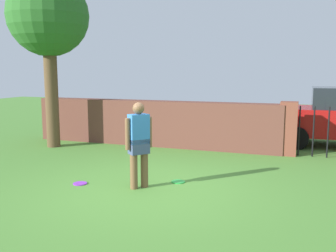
{
  "coord_description": "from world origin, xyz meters",
  "views": [
    {
      "loc": [
        2.65,
        -6.26,
        2.19
      ],
      "look_at": [
        -0.09,
        1.41,
        1.0
      ],
      "focal_mm": 40.44,
      "sensor_mm": 36.0,
      "label": 1
    }
  ],
  "objects": [
    {
      "name": "fence_gate",
      "position": [
        3.46,
        3.97,
        0.7
      ],
      "size": [
        2.71,
        0.44,
        1.4
      ],
      "color": "brown",
      "rests_on": "ground"
    },
    {
      "name": "brick_wall",
      "position": [
        -1.5,
        3.97,
        0.66
      ],
      "size": [
        7.45,
        0.5,
        1.32
      ],
      "primitive_type": "cube",
      "color": "brown",
      "rests_on": "ground"
    },
    {
      "name": "tree",
      "position": [
        -4.15,
        2.83,
        3.63
      ],
      "size": [
        2.25,
        2.25,
        4.84
      ],
      "color": "brown",
      "rests_on": "ground"
    },
    {
      "name": "frisbee_green",
      "position": [
        0.39,
        0.66,
        0.01
      ],
      "size": [
        0.27,
        0.27,
        0.02
      ],
      "primitive_type": "cylinder",
      "color": "green",
      "rests_on": "ground"
    },
    {
      "name": "ground_plane",
      "position": [
        0.0,
        0.0,
        0.0
      ],
      "size": [
        40.0,
        40.0,
        0.0
      ],
      "primitive_type": "plane",
      "color": "#4C8433"
    },
    {
      "name": "person",
      "position": [
        -0.19,
        0.07,
        0.9
      ],
      "size": [
        0.4,
        0.43,
        1.62
      ],
      "rotation": [
        0.0,
        0.0,
        0.87
      ],
      "color": "brown",
      "rests_on": "ground"
    },
    {
      "name": "frisbee_purple",
      "position": [
        -1.38,
        -0.11,
        0.01
      ],
      "size": [
        0.27,
        0.27,
        0.02
      ],
      "primitive_type": "cylinder",
      "color": "purple",
      "rests_on": "ground"
    }
  ]
}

